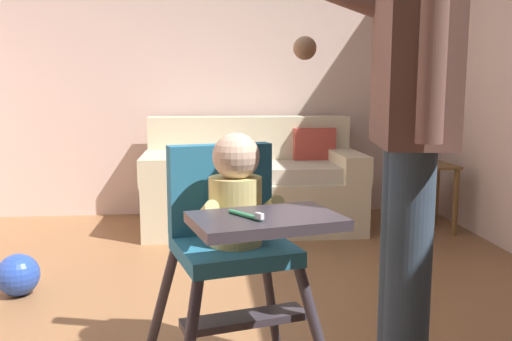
{
  "coord_description": "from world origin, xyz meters",
  "views": [
    {
      "loc": [
        0.15,
        -2.19,
        1.1
      ],
      "look_at": [
        0.34,
        -0.21,
        0.8
      ],
      "focal_mm": 38.5,
      "sensor_mm": 36.0,
      "label": 1
    }
  ],
  "objects_px": {
    "toy_ball": "(18,275)",
    "side_table": "(425,182)",
    "adult_standing": "(409,128)",
    "sippy_cup": "(428,157)",
    "high_chair": "(234,224)",
    "couch": "(253,185)"
  },
  "relations": [
    {
      "from": "high_chair",
      "to": "sippy_cup",
      "type": "relative_size",
      "value": 9.65
    },
    {
      "from": "adult_standing",
      "to": "sippy_cup",
      "type": "xyz_separation_m",
      "value": [
        1.07,
        2.36,
        -0.41
      ]
    },
    {
      "from": "toy_ball",
      "to": "adult_standing",
      "type": "bearing_deg",
      "value": -37.83
    },
    {
      "from": "couch",
      "to": "side_table",
      "type": "bearing_deg",
      "value": 78.4
    },
    {
      "from": "toy_ball",
      "to": "side_table",
      "type": "xyz_separation_m",
      "value": [
        2.68,
        1.1,
        0.27
      ]
    },
    {
      "from": "side_table",
      "to": "sippy_cup",
      "type": "xyz_separation_m",
      "value": [
        0.01,
        0.0,
        0.19
      ]
    },
    {
      "from": "couch",
      "to": "high_chair",
      "type": "xyz_separation_m",
      "value": [
        -0.29,
        -2.54,
        0.33
      ]
    },
    {
      "from": "sippy_cup",
      "to": "toy_ball",
      "type": "bearing_deg",
      "value": -157.79
    },
    {
      "from": "couch",
      "to": "adult_standing",
      "type": "height_order",
      "value": "adult_standing"
    },
    {
      "from": "couch",
      "to": "side_table",
      "type": "height_order",
      "value": "couch"
    },
    {
      "from": "couch",
      "to": "toy_ball",
      "type": "relative_size",
      "value": 7.44
    },
    {
      "from": "adult_standing",
      "to": "high_chair",
      "type": "bearing_deg",
      "value": 0.19
    },
    {
      "from": "adult_standing",
      "to": "couch",
      "type": "bearing_deg",
      "value": -75.0
    },
    {
      "from": "adult_standing",
      "to": "side_table",
      "type": "bearing_deg",
      "value": -104.52
    },
    {
      "from": "adult_standing",
      "to": "sippy_cup",
      "type": "height_order",
      "value": "adult_standing"
    },
    {
      "from": "adult_standing",
      "to": "toy_ball",
      "type": "height_order",
      "value": "adult_standing"
    },
    {
      "from": "toy_ball",
      "to": "high_chair",
      "type": "bearing_deg",
      "value": -47.17
    },
    {
      "from": "high_chair",
      "to": "sippy_cup",
      "type": "bearing_deg",
      "value": 130.05
    },
    {
      "from": "toy_ball",
      "to": "side_table",
      "type": "bearing_deg",
      "value": 22.3
    },
    {
      "from": "adult_standing",
      "to": "side_table",
      "type": "height_order",
      "value": "adult_standing"
    },
    {
      "from": "high_chair",
      "to": "side_table",
      "type": "distance_m",
      "value": 2.79
    },
    {
      "from": "adult_standing",
      "to": "side_table",
      "type": "xyz_separation_m",
      "value": [
        1.06,
        2.36,
        -0.6
      ]
    }
  ]
}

